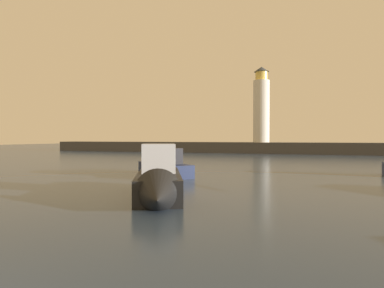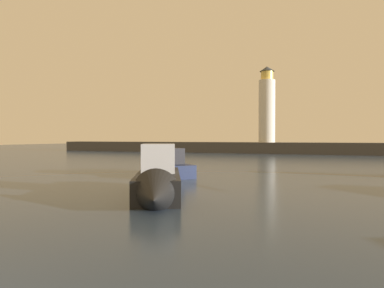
# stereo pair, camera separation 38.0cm
# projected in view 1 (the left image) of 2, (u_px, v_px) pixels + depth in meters

# --- Properties ---
(ground_plane) EXTENTS (220.00, 220.00, 0.00)m
(ground_plane) POSITION_uv_depth(u_px,v_px,m) (237.00, 167.00, 31.11)
(ground_plane) COLOR #2D3D51
(breakwater) EXTENTS (87.81, 4.46, 1.99)m
(breakwater) POSITION_uv_depth(u_px,v_px,m) (267.00, 148.00, 58.66)
(breakwater) COLOR #423F3D
(breakwater) RESTS_ON ground_plane
(lighthouse) EXTENTS (2.92, 2.92, 13.68)m
(lighthouse) POSITION_uv_depth(u_px,v_px,m) (261.00, 107.00, 58.86)
(lighthouse) COLOR silver
(lighthouse) RESTS_ON breakwater
(motorboat_2) EXTENTS (6.55, 6.39, 2.60)m
(motorboat_2) POSITION_uv_depth(u_px,v_px,m) (159.00, 166.00, 25.10)
(motorboat_2) COLOR #1E284C
(motorboat_2) RESTS_ON ground_plane
(motorboat_3) EXTENTS (4.77, 7.56, 2.86)m
(motorboat_3) POSITION_uv_depth(u_px,v_px,m) (159.00, 183.00, 14.73)
(motorboat_3) COLOR black
(motorboat_3) RESTS_ON ground_plane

